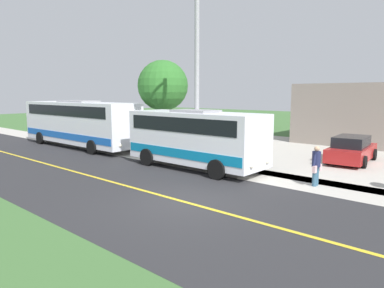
% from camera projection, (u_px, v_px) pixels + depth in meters
% --- Properties ---
extents(ground_plane, '(120.00, 120.00, 0.00)m').
position_uv_depth(ground_plane, '(184.00, 202.00, 12.11)').
color(ground_plane, '#3D6633').
extents(road_surface, '(8.00, 100.00, 0.01)m').
position_uv_depth(road_surface, '(184.00, 202.00, 12.11)').
color(road_surface, '#28282B').
rests_on(road_surface, ground).
extents(sidewalk, '(2.40, 100.00, 0.01)m').
position_uv_depth(sidewalk, '(260.00, 175.00, 15.98)').
color(sidewalk, '#B2ADA3').
rests_on(sidewalk, ground).
extents(parking_lot_surface, '(14.00, 36.00, 0.01)m').
position_uv_depth(parking_lot_surface, '(373.00, 161.00, 19.40)').
color(parking_lot_surface, '#B2ADA3').
rests_on(parking_lot_surface, ground).
extents(road_centre_line, '(0.16, 100.00, 0.00)m').
position_uv_depth(road_centre_line, '(184.00, 202.00, 12.11)').
color(road_centre_line, gold).
rests_on(road_centre_line, ground).
extents(shuttle_bus_front, '(2.69, 7.44, 2.94)m').
position_uv_depth(shuttle_bus_front, '(195.00, 136.00, 17.41)').
color(shuttle_bus_front, white).
rests_on(shuttle_bus_front, ground).
extents(transit_bus_rear, '(2.67, 11.13, 3.26)m').
position_uv_depth(transit_bus_rear, '(79.00, 122.00, 24.40)').
color(transit_bus_rear, white).
rests_on(transit_bus_rear, ground).
extents(pedestrian_with_bags, '(0.72, 0.34, 1.65)m').
position_uv_depth(pedestrian_with_bags, '(316.00, 165.00, 14.09)').
color(pedestrian_with_bags, '#335972').
rests_on(pedestrian_with_bags, ground).
extents(street_light_pole, '(1.97, 0.24, 8.64)m').
position_uv_depth(street_light_pole, '(195.00, 74.00, 17.44)').
color(street_light_pole, '#9E9EA3').
rests_on(street_light_pole, ground).
extents(parked_car_near, '(4.52, 2.26, 1.45)m').
position_uv_depth(parked_car_near, '(351.00, 150.00, 19.03)').
color(parked_car_near, '#A51E1E').
rests_on(parked_car_near, ground).
extents(tree_curbside, '(3.28, 3.28, 5.89)m').
position_uv_depth(tree_curbside, '(163.00, 86.00, 22.61)').
color(tree_curbside, '#4C3826').
rests_on(tree_curbside, ground).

